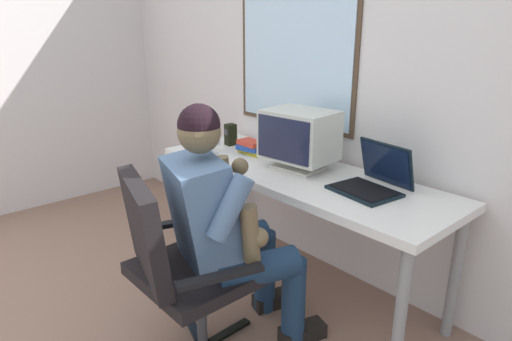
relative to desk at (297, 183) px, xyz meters
name	(u,v)px	position (x,y,z in m)	size (l,w,h in m)	color
wall_rear	(350,76)	(0.05, 0.38, 0.59)	(5.01, 0.08, 2.50)	silver
desk	(297,183)	(0.00, 0.00, 0.00)	(1.87, 0.64, 0.75)	gray
office_chair	(177,258)	(0.08, -0.87, -0.13)	(0.71, 0.66, 0.94)	black
person_seated	(227,225)	(0.14, -0.63, -0.02)	(0.63, 0.81, 1.24)	#1A304D
crt_monitor	(299,136)	(-0.03, 0.04, 0.27)	(0.42, 0.34, 0.34)	beige
laptop	(374,178)	(0.47, 0.07, 0.14)	(0.36, 0.35, 0.24)	black
wine_glass	(213,140)	(-0.61, -0.15, 0.16)	(0.09, 0.09, 0.13)	silver
desk_speaker	(230,135)	(-0.71, 0.07, 0.15)	(0.07, 0.08, 0.15)	black
book_stack	(251,147)	(-0.44, 0.03, 0.12)	(0.20, 0.13, 0.09)	#AA951F
coffee_mug	(203,143)	(-0.74, -0.13, 0.12)	(0.08, 0.08, 0.09)	silver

